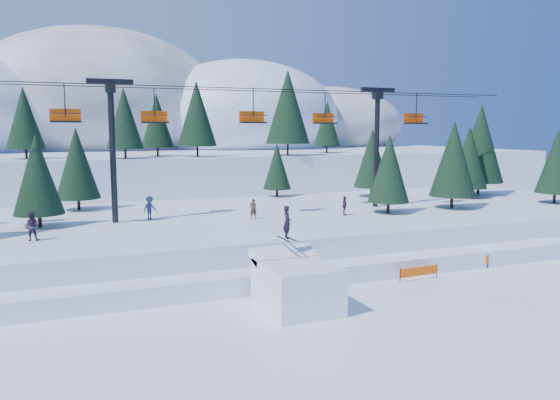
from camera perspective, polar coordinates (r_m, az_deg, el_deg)
name	(u,v)px	position (r m, az deg, el deg)	size (l,w,h in m)	color
ground	(342,318)	(27.68, 6.53, -12.16)	(160.00, 160.00, 0.00)	white
mid_shelf	(234,231)	(43.49, -4.85, -3.21)	(70.00, 22.00, 2.50)	white
berm	(281,269)	(34.44, 0.13, -7.22)	(70.00, 6.00, 1.10)	white
mountain_ridge	(106,127)	(96.52, -17.73, 7.30)	(119.00, 60.55, 26.46)	white
jump_kicker	(296,284)	(28.58, 1.70, -8.72)	(3.54, 4.82, 5.19)	white
chairlift	(244,128)	(43.08, -3.80, 7.49)	(46.00, 3.21, 10.28)	black
conifer_stand	(259,160)	(44.51, -2.22, 4.23)	(64.01, 17.42, 9.31)	black
distant_skiers	(203,209)	(41.16, -8.03, -0.91)	(30.91, 9.64, 1.79)	#451F38
banner_near	(419,271)	(34.96, 14.31, -7.25)	(2.86, 0.16, 0.90)	black
banner_far	(468,261)	(38.69, 19.02, -6.01)	(2.73, 0.90, 0.90)	black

